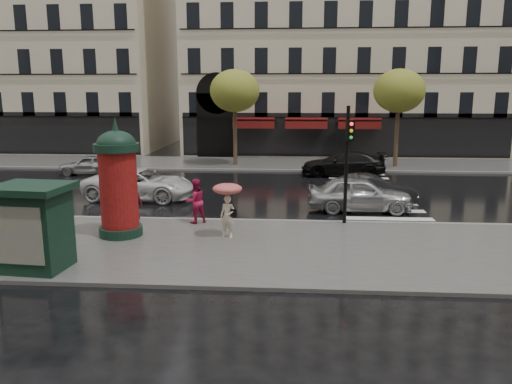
# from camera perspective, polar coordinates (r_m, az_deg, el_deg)

# --- Properties ---
(ground) EXTENTS (160.00, 160.00, 0.00)m
(ground) POSITION_cam_1_polar(r_m,az_deg,el_deg) (17.32, -2.34, -6.08)
(ground) COLOR black
(ground) RESTS_ON ground
(near_sidewalk) EXTENTS (90.00, 7.00, 0.12)m
(near_sidewalk) POSITION_cam_1_polar(r_m,az_deg,el_deg) (16.83, -2.53, -6.40)
(near_sidewalk) COLOR #474744
(near_sidewalk) RESTS_ON ground
(far_sidewalk) EXTENTS (90.00, 6.00, 0.12)m
(far_sidewalk) POSITION_cam_1_polar(r_m,az_deg,el_deg) (35.83, 0.99, 3.25)
(far_sidewalk) COLOR #474744
(far_sidewalk) RESTS_ON ground
(near_kerb) EXTENTS (90.00, 0.25, 0.14)m
(near_kerb) POSITION_cam_1_polar(r_m,az_deg,el_deg) (20.16, -1.41, -3.31)
(near_kerb) COLOR slate
(near_kerb) RESTS_ON ground
(far_kerb) EXTENTS (90.00, 0.25, 0.14)m
(far_kerb) POSITION_cam_1_polar(r_m,az_deg,el_deg) (32.86, 0.71, 2.51)
(far_kerb) COLOR slate
(far_kerb) RESTS_ON ground
(zebra_crossing) EXTENTS (3.60, 11.75, 0.01)m
(zebra_crossing) POSITION_cam_1_polar(r_m,az_deg,el_deg) (26.85, 12.80, 0.02)
(zebra_crossing) COLOR silver
(zebra_crossing) RESTS_ON ground
(bldg_far_corner) EXTENTS (26.00, 14.00, 22.90)m
(bldg_far_corner) POSITION_cam_1_polar(r_m,az_deg,el_deg) (46.98, 9.54, 18.85)
(bldg_far_corner) COLOR #B7A88C
(bldg_far_corner) RESTS_ON ground
(bldg_far_left) EXTENTS (24.00, 14.00, 22.90)m
(bldg_far_left) POSITION_cam_1_polar(r_m,az_deg,el_deg) (52.52, -24.21, 17.24)
(bldg_far_left) COLOR #B7A88C
(bldg_far_left) RESTS_ON ground
(tree_far_left) EXTENTS (3.40, 3.40, 6.64)m
(tree_far_left) POSITION_cam_1_polar(r_m,az_deg,el_deg) (34.61, -2.45, 11.44)
(tree_far_left) COLOR #38281C
(tree_far_left) RESTS_ON ground
(tree_far_right) EXTENTS (3.40, 3.40, 6.64)m
(tree_far_right) POSITION_cam_1_polar(r_m,az_deg,el_deg) (35.13, 16.03, 11.01)
(tree_far_right) COLOR #38281C
(tree_far_right) RESTS_ON ground
(woman_umbrella) EXTENTS (1.04, 1.04, 2.00)m
(woman_umbrella) POSITION_cam_1_polar(r_m,az_deg,el_deg) (17.52, -3.27, -1.01)
(woman_umbrella) COLOR beige
(woman_umbrella) RESTS_ON near_sidewalk
(woman_red) EXTENTS (1.07, 1.03, 1.75)m
(woman_red) POSITION_cam_1_polar(r_m,az_deg,el_deg) (19.63, -6.95, -1.04)
(woman_red) COLOR #AF1542
(woman_red) RESTS_ON near_sidewalk
(man_burgundy) EXTENTS (0.94, 0.72, 1.70)m
(man_burgundy) POSITION_cam_1_polar(r_m,az_deg,el_deg) (20.27, -14.07, -0.97)
(man_burgundy) COLOR #511020
(man_burgundy) RESTS_ON near_sidewalk
(morris_column) EXTENTS (1.58, 1.58, 4.24)m
(morris_column) POSITION_cam_1_polar(r_m,az_deg,el_deg) (18.24, -15.47, 1.37)
(morris_column) COLOR black
(morris_column) RESTS_ON near_sidewalk
(traffic_light) EXTENTS (0.33, 0.45, 4.55)m
(traffic_light) POSITION_cam_1_polar(r_m,az_deg,el_deg) (19.38, 10.43, 4.36)
(traffic_light) COLOR black
(traffic_light) RESTS_ON near_sidewalk
(newsstand) EXTENTS (2.22, 1.92, 2.50)m
(newsstand) POSITION_cam_1_polar(r_m,az_deg,el_deg) (15.77, -24.06, -3.57)
(newsstand) COLOR black
(newsstand) RESTS_ON near_sidewalk
(car_silver) EXTENTS (4.56, 1.85, 1.55)m
(car_silver) POSITION_cam_1_polar(r_m,az_deg,el_deg) (22.38, 11.74, -0.21)
(car_silver) COLOR #AFB0B4
(car_silver) RESTS_ON ground
(car_darkgrey) EXTENTS (4.22, 1.63, 1.37)m
(car_darkgrey) POSITION_cam_1_polar(r_m,az_deg,el_deg) (23.92, 13.00, 0.27)
(car_darkgrey) COLOR black
(car_darkgrey) RESTS_ON ground
(car_white) EXTENTS (5.60, 2.94, 1.50)m
(car_white) POSITION_cam_1_polar(r_m,az_deg,el_deg) (25.00, -13.13, 0.91)
(car_white) COLOR silver
(car_white) RESTS_ON ground
(car_black) EXTENTS (5.19, 2.17, 1.50)m
(car_black) POSITION_cam_1_polar(r_m,az_deg,el_deg) (31.55, 9.93, 3.20)
(car_black) COLOR black
(car_black) RESTS_ON ground
(car_far_silver) EXTENTS (3.82, 1.90, 1.25)m
(car_far_silver) POSITION_cam_1_polar(r_m,az_deg,el_deg) (33.22, -18.51, 2.98)
(car_far_silver) COLOR #9B9A9F
(car_far_silver) RESTS_ON ground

